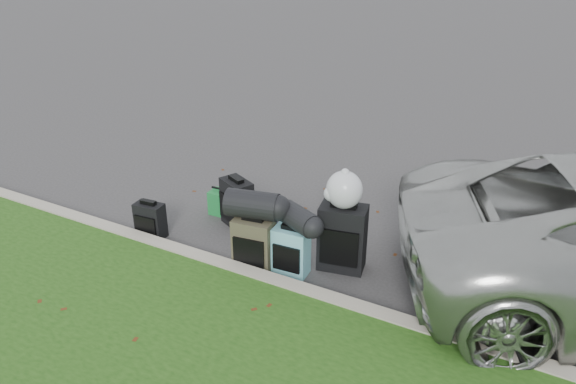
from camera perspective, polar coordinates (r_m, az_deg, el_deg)
The scene contains 12 objects.
ground at distance 7.03m, azimuth -0.07°, elevation -4.83°, with size 120.00×120.00×0.00m, color #383535.
curb at distance 6.27m, azimuth -4.51°, elevation -8.32°, with size 120.00×0.18×0.15m, color #9E937F.
suitcase_small_black at distance 7.20m, azimuth -13.81°, elevation -2.81°, with size 0.36×0.20×0.45m, color black.
suitcase_large_black_left at distance 7.25m, azimuth -5.20°, elevation -1.11°, with size 0.44×0.26×0.63m, color black.
suitcase_olive at distance 6.36m, azimuth -3.47°, elevation -5.26°, with size 0.45×0.28×0.61m, color #383424.
suitcase_teal at distance 6.27m, azimuth 0.31°, elevation -6.02°, with size 0.39×0.23×0.56m, color #5A9DB3.
suitcase_large_black_right at distance 6.33m, azimuth 5.54°, elevation -4.64°, with size 0.52×0.31×0.78m, color black.
tote_green at distance 7.62m, azimuth -6.80°, elevation -1.06°, with size 0.29×0.23×0.33m, color #1B7D35.
tote_navy at distance 7.20m, azimuth -2.50°, elevation -2.70°, with size 0.28×0.22×0.30m, color navy.
duffel_left at distance 6.18m, azimuth -3.64°, elevation -1.29°, with size 0.31×0.31×0.58m, color black.
duffel_right at distance 6.06m, azimuth 1.10°, elevation -2.73°, with size 0.26×0.26×0.47m, color black.
trash_bag at distance 6.06m, azimuth 5.74°, elevation 0.22°, with size 0.40×0.40×0.40m, color silver.
Camera 1 is at (2.91, -5.31, 3.58)m, focal length 35.00 mm.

